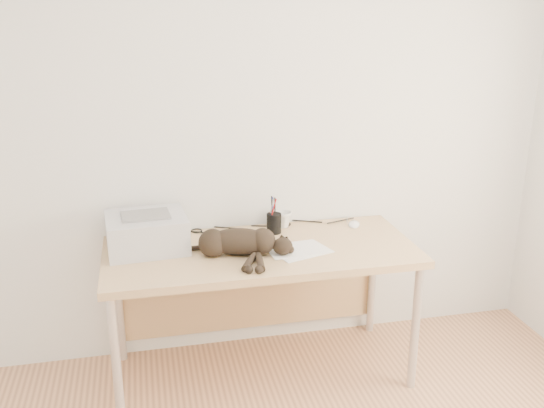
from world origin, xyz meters
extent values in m
plane|color=white|center=(0.00, 1.75, 1.30)|extent=(3.50, 0.00, 3.50)
cube|color=tan|center=(0.00, 1.39, 0.72)|extent=(1.60, 0.70, 0.04)
cylinder|color=silver|center=(-0.75, 1.09, 0.35)|extent=(0.04, 0.04, 0.70)
cylinder|color=silver|center=(0.75, 1.09, 0.35)|extent=(0.04, 0.04, 0.70)
cylinder|color=silver|center=(-0.75, 1.69, 0.35)|extent=(0.04, 0.04, 0.70)
cylinder|color=silver|center=(0.75, 1.69, 0.35)|extent=(0.04, 0.04, 0.70)
cube|color=tan|center=(0.00, 1.72, 0.40)|extent=(1.48, 0.02, 0.60)
cube|color=silver|center=(-0.57, 1.51, 0.83)|extent=(0.42, 0.37, 0.18)
cube|color=black|center=(-0.57, 1.51, 0.84)|extent=(0.34, 0.05, 0.11)
cube|color=slate|center=(-0.57, 1.51, 0.92)|extent=(0.25, 0.19, 0.01)
cube|color=white|center=(0.19, 1.31, 0.74)|extent=(0.32, 0.27, 0.00)
cube|color=white|center=(0.16, 1.33, 0.74)|extent=(0.30, 0.22, 0.00)
ellipsoid|color=black|center=(-0.12, 1.33, 0.81)|extent=(0.35, 0.21, 0.14)
sphere|color=black|center=(-0.25, 1.36, 0.80)|extent=(0.14, 0.14, 0.14)
ellipsoid|color=black|center=(0.09, 1.27, 0.79)|extent=(0.12, 0.11, 0.09)
cone|color=black|center=(0.09, 1.32, 0.82)|extent=(0.04, 0.05, 0.04)
cone|color=black|center=(0.12, 1.31, 0.82)|extent=(0.04, 0.05, 0.05)
cylinder|color=black|center=(-0.09, 1.20, 0.76)|extent=(0.08, 0.19, 0.03)
cylinder|color=black|center=(-0.05, 1.19, 0.76)|extent=(0.08, 0.19, 0.03)
cylinder|color=black|center=(-0.37, 1.43, 0.75)|extent=(0.21, 0.07, 0.02)
imported|color=white|center=(0.18, 1.67, 0.78)|extent=(0.14, 0.14, 0.09)
cylinder|color=black|center=(0.11, 1.59, 0.79)|extent=(0.08, 0.08, 0.11)
cylinder|color=#990C0C|center=(0.10, 1.59, 0.87)|extent=(0.01, 0.01, 0.15)
cylinder|color=navy|center=(0.13, 1.60, 0.87)|extent=(0.01, 0.01, 0.15)
cylinder|color=black|center=(0.11, 1.58, 0.87)|extent=(0.01, 0.01, 0.15)
cube|color=slate|center=(-0.09, 1.58, 0.75)|extent=(0.08, 0.17, 0.02)
cube|color=black|center=(0.02, 1.45, 0.75)|extent=(0.08, 0.20, 0.02)
ellipsoid|color=white|center=(0.58, 1.61, 0.76)|extent=(0.10, 0.13, 0.04)
camera|label=1|loc=(-0.57, -1.44, 1.94)|focal=40.00mm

